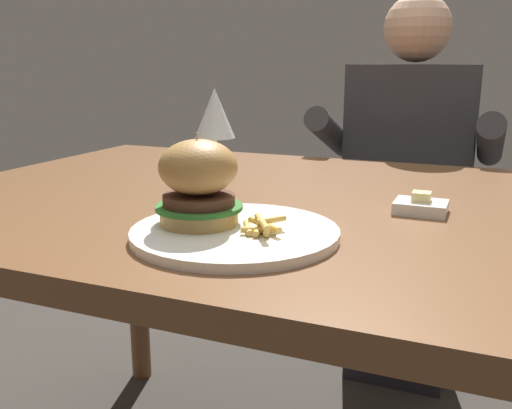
# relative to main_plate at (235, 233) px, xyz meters

# --- Properties ---
(dining_table) EXTENTS (1.44, 0.96, 0.74)m
(dining_table) POSITION_rel_main_plate_xyz_m (0.01, 0.26, -0.08)
(dining_table) COLOR brown
(dining_table) RESTS_ON ground
(main_plate) EXTENTS (0.30, 0.30, 0.01)m
(main_plate) POSITION_rel_main_plate_xyz_m (0.00, 0.00, 0.00)
(main_plate) COLOR white
(main_plate) RESTS_ON dining_table
(burger_sandwich) EXTENTS (0.13, 0.13, 0.13)m
(burger_sandwich) POSITION_rel_main_plate_xyz_m (-0.06, 0.00, 0.07)
(burger_sandwich) COLOR tan
(burger_sandwich) RESTS_ON main_plate
(fries_pile) EXTENTS (0.07, 0.08, 0.02)m
(fries_pile) POSITION_rel_main_plate_xyz_m (0.04, -0.01, 0.02)
(fries_pile) COLOR #E0B251
(fries_pile) RESTS_ON main_plate
(wine_glass) EXTENTS (0.07, 0.07, 0.20)m
(wine_glass) POSITION_rel_main_plate_xyz_m (-0.13, 0.19, 0.15)
(wine_glass) COLOR silver
(wine_glass) RESTS_ON dining_table
(butter_dish) EXTENTS (0.08, 0.07, 0.04)m
(butter_dish) POSITION_rel_main_plate_xyz_m (0.23, 0.25, 0.00)
(butter_dish) COLOR white
(butter_dish) RESTS_ON dining_table
(diner_person) EXTENTS (0.51, 0.36, 1.18)m
(diner_person) POSITION_rel_main_plate_xyz_m (0.10, 1.02, -0.18)
(diner_person) COLOR #282833
(diner_person) RESTS_ON ground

